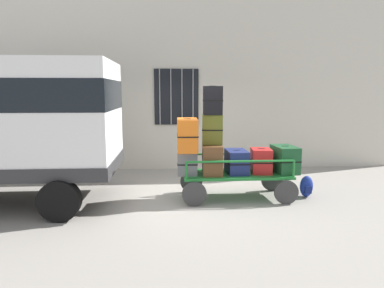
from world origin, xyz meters
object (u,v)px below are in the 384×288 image
(suitcase_midleft_middle, at_px, (212,130))
(suitcase_midright_bottom, at_px, (261,161))
(suitcase_left_middle, at_px, (187,135))
(suitcase_midleft_top, at_px, (213,100))
(luggage_cart, at_px, (236,179))
(suitcase_left_bottom, at_px, (187,163))
(suitcase_midleft_bottom, at_px, (212,159))
(suitcase_center_bottom, at_px, (237,162))
(backpack, at_px, (306,186))
(suitcase_right_bottom, at_px, (285,159))

(suitcase_midleft_middle, bearing_deg, suitcase_midright_bottom, -1.57)
(suitcase_left_middle, xyz_separation_m, suitcase_midleft_top, (0.50, -0.01, 0.67))
(luggage_cart, bearing_deg, suitcase_left_bottom, -178.83)
(suitcase_midleft_bottom, relative_size, suitcase_center_bottom, 1.11)
(suitcase_midleft_top, distance_m, backpack, 2.63)
(luggage_cart, bearing_deg, suitcase_left_middle, -179.10)
(suitcase_midleft_middle, height_order, suitcase_midright_bottom, suitcase_midleft_middle)
(suitcase_midleft_middle, distance_m, suitcase_right_bottom, 1.61)
(suitcase_right_bottom, bearing_deg, suitcase_midleft_middle, -179.76)
(suitcase_left_middle, height_order, suitcase_midright_bottom, suitcase_left_middle)
(suitcase_right_bottom, bearing_deg, backpack, -5.58)
(suitcase_midright_bottom, height_order, suitcase_right_bottom, suitcase_right_bottom)
(suitcase_left_bottom, height_order, suitcase_midleft_bottom, suitcase_midleft_bottom)
(suitcase_left_middle, distance_m, suitcase_midright_bottom, 1.58)
(suitcase_left_bottom, distance_m, suitcase_midleft_top, 1.32)
(suitcase_left_bottom, distance_m, suitcase_midleft_middle, 0.82)
(luggage_cart, height_order, suitcase_right_bottom, suitcase_right_bottom)
(suitcase_left_bottom, bearing_deg, suitcase_midright_bottom, -0.02)
(suitcase_left_middle, bearing_deg, luggage_cart, 0.90)
(suitcase_left_bottom, relative_size, suitcase_midleft_bottom, 0.69)
(suitcase_midleft_middle, height_order, suitcase_midleft_top, suitcase_midleft_top)
(suitcase_midleft_middle, height_order, suitcase_center_bottom, suitcase_midleft_middle)
(suitcase_midright_bottom, bearing_deg, suitcase_right_bottom, 3.86)
(luggage_cart, relative_size, suitcase_midright_bottom, 4.33)
(suitcase_midleft_bottom, height_order, suitcase_right_bottom, suitcase_midleft_bottom)
(suitcase_midleft_top, bearing_deg, suitcase_left_middle, 178.77)
(suitcase_left_bottom, xyz_separation_m, suitcase_midleft_top, (0.50, -0.01, 1.23))
(suitcase_left_bottom, height_order, suitcase_right_bottom, suitcase_right_bottom)
(suitcase_midleft_middle, xyz_separation_m, suitcase_midleft_top, (0.00, -0.03, 0.57))
(luggage_cart, relative_size, suitcase_midleft_top, 4.01)
(suitcase_midleft_bottom, distance_m, suitcase_midleft_middle, 0.59)
(suitcase_left_middle, bearing_deg, suitcase_midleft_middle, 2.52)
(suitcase_left_bottom, height_order, suitcase_center_bottom, suitcase_center_bottom)
(suitcase_midleft_bottom, distance_m, suitcase_center_bottom, 0.50)
(suitcase_left_bottom, bearing_deg, suitcase_center_bottom, 1.26)
(suitcase_left_middle, relative_size, suitcase_midleft_top, 1.33)
(suitcase_midleft_top, xyz_separation_m, suitcase_midright_bottom, (0.99, 0.01, -1.21))
(luggage_cart, bearing_deg, suitcase_center_bottom, 90.00)
(suitcase_left_bottom, relative_size, suitcase_midright_bottom, 0.95)
(luggage_cart, distance_m, suitcase_left_bottom, 1.05)
(suitcase_midright_bottom, relative_size, backpack, 1.17)
(suitcase_left_middle, distance_m, suitcase_midleft_middle, 0.51)
(luggage_cart, relative_size, suitcase_left_bottom, 4.54)
(backpack, bearing_deg, suitcase_right_bottom, 174.42)
(suitcase_left_middle, xyz_separation_m, suitcase_right_bottom, (1.98, 0.03, -0.52))
(suitcase_midleft_middle, relative_size, suitcase_midright_bottom, 1.14)
(suitcase_left_bottom, height_order, backpack, suitcase_left_bottom)
(luggage_cart, relative_size, suitcase_midleft_middle, 3.80)
(suitcase_midleft_top, distance_m, suitcase_right_bottom, 1.90)
(suitcase_left_middle, height_order, backpack, suitcase_left_middle)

